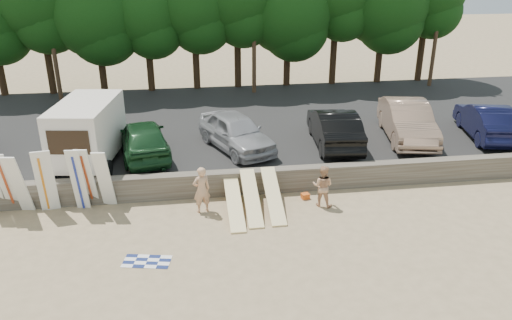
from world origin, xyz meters
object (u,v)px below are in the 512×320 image
at_px(box_trailer, 87,130).
at_px(beachgoer_a, 202,190).
at_px(beachgoer_b, 323,186).
at_px(cooler, 253,196).
at_px(car_5, 487,121).
at_px(car_3, 334,127).
at_px(car_2, 236,132).
at_px(car_1, 143,138).
at_px(car_4, 407,121).

relative_size(box_trailer, beachgoer_a, 2.47).
bearing_deg(beachgoer_b, beachgoer_a, 24.64).
xyz_separation_m(beachgoer_b, cooler, (-2.57, 0.89, -0.67)).
relative_size(box_trailer, car_5, 0.90).
bearing_deg(car_3, car_2, 3.51).
bearing_deg(car_1, box_trailer, 2.52).
distance_m(car_1, car_2, 4.13).
distance_m(car_1, cooler, 5.77).
distance_m(car_3, beachgoer_b, 4.94).
height_order(box_trailer, beachgoer_a, box_trailer).
distance_m(car_5, beachgoer_a, 14.69).
bearing_deg(beachgoer_b, box_trailer, 3.68).
bearing_deg(car_4, box_trailer, -165.27).
height_order(beachgoer_a, beachgoer_b, beachgoer_a).
relative_size(box_trailer, cooler, 11.87).
bearing_deg(car_4, beachgoer_b, -127.48).
bearing_deg(beachgoer_a, car_2, -127.55).
bearing_deg(car_5, beachgoer_a, 29.78).
relative_size(box_trailer, car_1, 0.92).
distance_m(box_trailer, car_2, 6.42).
height_order(car_3, beachgoer_a, car_3).
relative_size(car_3, car_5, 1.04).
relative_size(car_2, beachgoer_a, 2.66).
bearing_deg(car_4, car_1, -166.90).
height_order(car_2, car_5, car_5).
distance_m(box_trailer, beachgoer_b, 10.04).
bearing_deg(car_2, car_1, 161.98).
bearing_deg(car_2, box_trailer, 165.05).
xyz_separation_m(box_trailer, cooler, (6.59, -2.98, -2.05)).
bearing_deg(car_1, beachgoer_b, 137.48).
height_order(car_2, cooler, car_2).
height_order(car_4, cooler, car_4).
distance_m(beachgoer_b, cooler, 2.80).
xyz_separation_m(car_1, beachgoer_b, (6.95, -4.38, -0.70)).
xyz_separation_m(car_2, car_3, (4.58, -0.12, 0.03)).
distance_m(box_trailer, cooler, 7.52).
bearing_deg(car_5, car_2, 11.77).
relative_size(car_3, car_4, 0.95).
bearing_deg(box_trailer, car_4, 12.49).
bearing_deg(car_1, car_2, 173.84).
xyz_separation_m(car_5, beachgoer_a, (-14.00, -4.39, -0.61)).
xyz_separation_m(car_3, beachgoer_b, (-1.75, -4.56, -0.73)).
relative_size(car_1, car_3, 0.94).
bearing_deg(car_3, cooler, 45.30).
relative_size(beachgoer_a, cooler, 4.81).
xyz_separation_m(car_3, beachgoer_a, (-6.36, -4.40, -0.64)).
relative_size(car_3, beachgoer_b, 3.14).
bearing_deg(cooler, car_5, 17.51).
height_order(car_3, car_4, car_4).
height_order(car_1, car_4, car_4).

